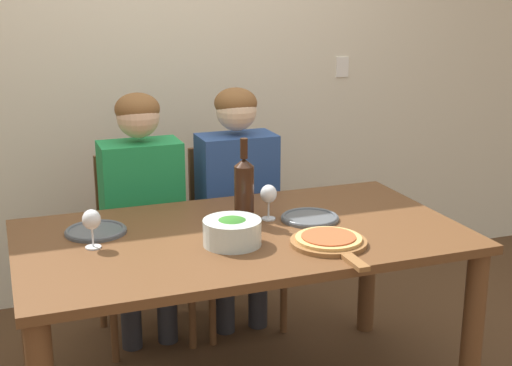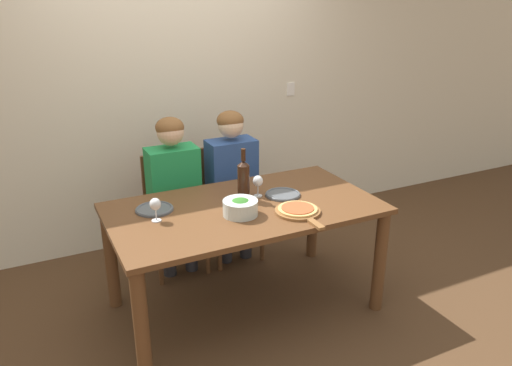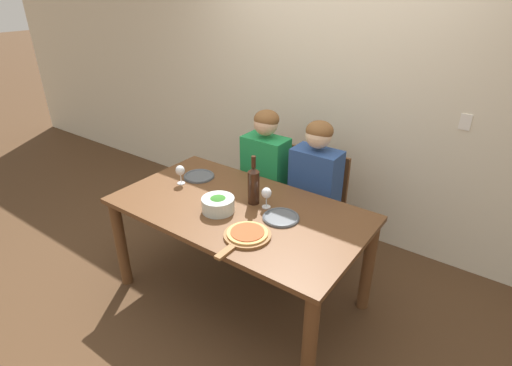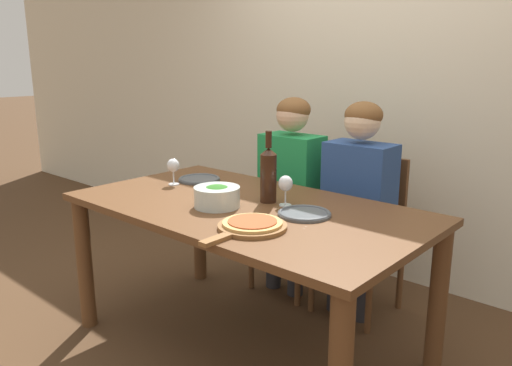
{
  "view_description": "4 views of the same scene",
  "coord_description": "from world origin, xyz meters",
  "views": [
    {
      "loc": [
        -0.88,
        -2.54,
        1.74
      ],
      "look_at": [
        0.07,
        0.02,
        0.97
      ],
      "focal_mm": 50.0,
      "sensor_mm": 36.0,
      "label": 1
    },
    {
      "loc": [
        -1.26,
        -2.74,
        2.08
      ],
      "look_at": [
        0.11,
        0.04,
        0.91
      ],
      "focal_mm": 35.0,
      "sensor_mm": 36.0,
      "label": 2
    },
    {
      "loc": [
        1.49,
        -1.87,
        2.18
      ],
      "look_at": [
        0.03,
        0.17,
        0.91
      ],
      "focal_mm": 28.0,
      "sensor_mm": 36.0,
      "label": 3
    },
    {
      "loc": [
        1.59,
        -1.73,
        1.46
      ],
      "look_at": [
        0.06,
        0.0,
        0.9
      ],
      "focal_mm": 35.0,
      "sensor_mm": 36.0,
      "label": 4
    }
  ],
  "objects": [
    {
      "name": "dinner_plate_right",
      "position": [
        0.32,
        0.05,
        0.79
      ],
      "size": [
        0.24,
        0.24,
        0.02
      ],
      "color": "#4C5156",
      "rests_on": "dining_table"
    },
    {
      "name": "person_woman",
      "position": [
        -0.26,
        0.69,
        0.76
      ],
      "size": [
        0.47,
        0.51,
        1.25
      ],
      "color": "#28282D",
      "rests_on": "ground"
    },
    {
      "name": "pizza_on_board",
      "position": [
        0.26,
        -0.25,
        0.79
      ],
      "size": [
        0.29,
        0.43,
        0.04
      ],
      "color": "brown",
      "rests_on": "dining_table"
    },
    {
      "name": "chair_left",
      "position": [
        -0.26,
        0.8,
        0.51
      ],
      "size": [
        0.42,
        0.42,
        0.92
      ],
      "color": "brown",
      "rests_on": "ground"
    },
    {
      "name": "dinner_plate_left",
      "position": [
        -0.55,
        0.19,
        0.79
      ],
      "size": [
        0.24,
        0.24,
        0.02
      ],
      "color": "#4C5156",
      "rests_on": "dining_table"
    },
    {
      "name": "person_man",
      "position": [
        0.22,
        0.69,
        0.76
      ],
      "size": [
        0.47,
        0.51,
        1.25
      ],
      "color": "#28282D",
      "rests_on": "ground"
    },
    {
      "name": "wine_glass_right",
      "position": [
        0.16,
        0.11,
        0.88
      ],
      "size": [
        0.07,
        0.07,
        0.15
      ],
      "color": "silver",
      "rests_on": "dining_table"
    },
    {
      "name": "back_wall",
      "position": [
        0.0,
        1.35,
        1.35
      ],
      "size": [
        10.0,
        0.06,
        2.7
      ],
      "color": "beige",
      "rests_on": "ground"
    },
    {
      "name": "broccoli_bowl",
      "position": [
        -0.08,
        -0.12,
        0.83
      ],
      "size": [
        0.22,
        0.22,
        0.11
      ],
      "color": "silver",
      "rests_on": "dining_table"
    },
    {
      "name": "wine_bottle",
      "position": [
        0.05,
        0.11,
        0.92
      ],
      "size": [
        0.08,
        0.08,
        0.36
      ],
      "color": "black",
      "rests_on": "dining_table"
    },
    {
      "name": "dining_table",
      "position": [
        0.0,
        0.0,
        0.66
      ],
      "size": [
        1.77,
        0.97,
        0.78
      ],
      "color": "brown",
      "rests_on": "ground"
    },
    {
      "name": "chair_right",
      "position": [
        0.22,
        0.8,
        0.51
      ],
      "size": [
        0.42,
        0.42,
        0.92
      ],
      "color": "brown",
      "rests_on": "ground"
    },
    {
      "name": "ground_plane",
      "position": [
        0.0,
        0.0,
        0.0
      ],
      "size": [
        40.0,
        40.0,
        0.0
      ],
      "primitive_type": "plane",
      "color": "#4C331E"
    },
    {
      "name": "wine_glass_left",
      "position": [
        -0.58,
        0.03,
        0.88
      ],
      "size": [
        0.07,
        0.07,
        0.15
      ],
      "color": "silver",
      "rests_on": "dining_table"
    }
  ]
}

